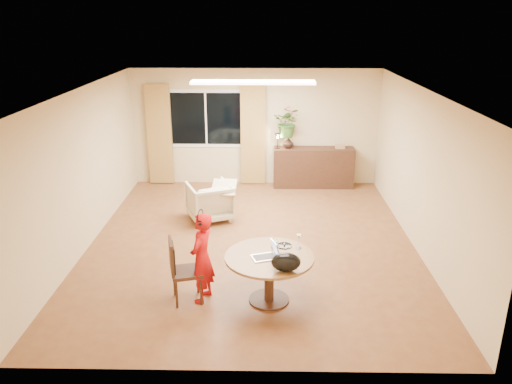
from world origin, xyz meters
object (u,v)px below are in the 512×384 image
dining_table (269,266)px  armchair (210,201)px  child (202,258)px  dining_chair (187,270)px  sideboard (313,167)px

dining_table → armchair: (-1.11, 2.87, -0.17)m
armchair → child: bearing=71.1°
dining_chair → sideboard: dining_chair is taller
dining_chair → child: child is taller
dining_chair → armchair: (0.01, 2.87, -0.10)m
child → armchair: 2.87m
dining_table → sideboard: sideboard is taller
child → sideboard: (1.93, 4.80, -0.19)m
dining_chair → child: bearing=-8.5°
dining_chair → sideboard: (2.14, 4.83, -0.01)m
dining_chair → sideboard: size_ratio=0.51×
sideboard → dining_chair: bearing=-113.9°
dining_chair → armchair: bearing=75.2°
sideboard → child: bearing=-111.9°
child → sideboard: bearing=175.2°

